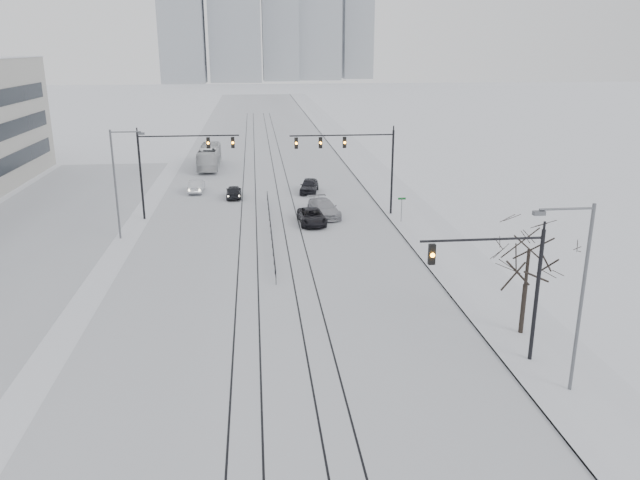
{
  "coord_description": "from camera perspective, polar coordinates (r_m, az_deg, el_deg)",
  "views": [
    {
      "loc": [
        -1.16,
        -21.09,
        15.34
      ],
      "look_at": [
        2.92,
        17.56,
        3.2
      ],
      "focal_mm": 35.0,
      "sensor_mm": 36.0,
      "label": 1
    }
  ],
  "objects": [
    {
      "name": "sidewalk_east",
      "position": [
        83.81,
        4.18,
        6.81
      ],
      "size": [
        5.0,
        260.0,
        0.16
      ],
      "primitive_type": "cube",
      "color": "silver",
      "rests_on": "ground"
    },
    {
      "name": "traffic_mast_nw",
      "position": [
        58.38,
        -13.29,
        7.25
      ],
      "size": [
        9.1,
        0.37,
        8.0
      ],
      "color": "black",
      "rests_on": "ground"
    },
    {
      "name": "median_fence",
      "position": [
        53.21,
        -4.54,
        1.12
      ],
      "size": [
        0.06,
        24.0,
        1.0
      ],
      "color": "black",
      "rests_on": "ground"
    },
    {
      "name": "box_truck",
      "position": [
        83.24,
        -10.08,
        7.48
      ],
      "size": [
        2.55,
        10.49,
        2.92
      ],
      "primitive_type": "imported",
      "rotation": [
        0.0,
        0.0,
        3.13
      ],
      "color": "silver",
      "rests_on": "ground"
    },
    {
      "name": "road",
      "position": [
        82.54,
        -5.15,
        6.57
      ],
      "size": [
        22.0,
        260.0,
        0.02
      ],
      "primitive_type": "cube",
      "color": "silver",
      "rests_on": "ground"
    },
    {
      "name": "street_light_west",
      "position": [
        53.25,
        -17.96,
        5.53
      ],
      "size": [
        2.73,
        0.25,
        9.0
      ],
      "color": "#595B60",
      "rests_on": "ground"
    },
    {
      "name": "sedan_sb_inner",
      "position": [
        66.28,
        -7.89,
        4.39
      ],
      "size": [
        1.65,
        3.97,
        1.34
      ],
      "primitive_type": "imported",
      "rotation": [
        0.0,
        0.0,
        3.16
      ],
      "color": "black",
      "rests_on": "ground"
    },
    {
      "name": "traffic_mast_ne",
      "position": [
        57.66,
        3.39,
        7.75
      ],
      "size": [
        9.6,
        0.37,
        8.0
      ],
      "color": "black",
      "rests_on": "ground"
    },
    {
      "name": "street_sign",
      "position": [
        56.35,
        7.47,
        3.09
      ],
      "size": [
        0.7,
        0.06,
        2.4
      ],
      "color": "#595B60",
      "rests_on": "ground"
    },
    {
      "name": "sedan_nb_far",
      "position": [
        68.1,
        -1.0,
        4.98
      ],
      "size": [
        2.64,
        4.73,
        1.52
      ],
      "primitive_type": "imported",
      "rotation": [
        0.0,
        0.0,
        -0.2
      ],
      "color": "black",
      "rests_on": "ground"
    },
    {
      "name": "sedan_nb_right",
      "position": [
        58.45,
        0.36,
        2.91
      ],
      "size": [
        3.14,
        5.65,
        1.55
      ],
      "primitive_type": "imported",
      "rotation": [
        0.0,
        0.0,
        0.19
      ],
      "color": "#9A9BA1",
      "rests_on": "ground"
    },
    {
      "name": "bare_tree",
      "position": [
        35.06,
        18.5,
        -1.61
      ],
      "size": [
        4.4,
        4.4,
        6.1
      ],
      "color": "black",
      "rests_on": "ground"
    },
    {
      "name": "traffic_mast_near",
      "position": [
        31.51,
        16.7,
        -3.42
      ],
      "size": [
        6.1,
        0.37,
        7.0
      ],
      "color": "black",
      "rests_on": "ground"
    },
    {
      "name": "sedan_nb_front",
      "position": [
        55.93,
        -0.75,
        2.14
      ],
      "size": [
        2.48,
        4.98,
        1.35
      ],
      "primitive_type": "imported",
      "rotation": [
        0.0,
        0.0,
        0.05
      ],
      "color": "black",
      "rests_on": "ground"
    },
    {
      "name": "parking_strip",
      "position": [
        61.13,
        -23.76,
        1.32
      ],
      "size": [
        14.0,
        60.0,
        0.03
      ],
      "primitive_type": "cube",
      "color": "silver",
      "rests_on": "ground"
    },
    {
      "name": "skyline",
      "position": [
        295.18,
        -5.13,
        20.25
      ],
      "size": [
        96.0,
        48.0,
        72.0
      ],
      "color": "#9399A1",
      "rests_on": "ground"
    },
    {
      "name": "curb",
      "position": [
        83.42,
        2.51,
        6.77
      ],
      "size": [
        0.1,
        260.0,
        0.12
      ],
      "primitive_type": "cube",
      "color": "gray",
      "rests_on": "ground"
    },
    {
      "name": "ground",
      "position": [
        26.11,
        -2.46,
        -18.66
      ],
      "size": [
        500.0,
        500.0,
        0.0
      ],
      "primitive_type": "plane",
      "color": "white",
      "rests_on": "ground"
    },
    {
      "name": "tram_rails",
      "position": [
        63.0,
        -4.79,
        3.21
      ],
      "size": [
        5.3,
        180.0,
        0.01
      ],
      "color": "black",
      "rests_on": "ground"
    },
    {
      "name": "street_light_east",
      "position": [
        29.58,
        22.42,
        -4.05
      ],
      "size": [
        2.73,
        0.25,
        9.0
      ],
      "color": "#595B60",
      "rests_on": "ground"
    },
    {
      "name": "sedan_sb_outer",
      "position": [
        69.58,
        -11.23,
        4.86
      ],
      "size": [
        1.58,
        4.24,
        1.39
      ],
      "primitive_type": "imported",
      "rotation": [
        0.0,
        0.0,
        3.11
      ],
      "color": "silver",
      "rests_on": "ground"
    }
  ]
}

